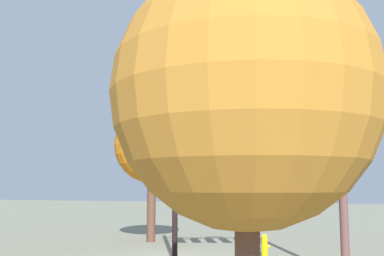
% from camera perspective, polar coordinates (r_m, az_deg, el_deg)
% --- Properties ---
extents(signal_pole_assembly, '(4.79, 2.15, 6.29)m').
position_cam_1_polar(signal_pole_assembly, '(17.05, 5.02, -1.07)').
color(signal_pole_assembly, black).
rests_on(signal_pole_assembly, ground_plane).
extents(utility_pole, '(0.95, 1.64, 8.99)m').
position_cam_1_polar(utility_pole, '(14.84, 17.76, 0.81)').
color(utility_pole, brown).
rests_on(utility_pole, ground_plane).
extents(fire_hydrant, '(0.33, 0.24, 0.83)m').
position_cam_1_polar(fire_hydrant, '(18.81, 8.93, -14.03)').
color(fire_hydrant, '#DAB609').
rests_on(fire_hydrant, ground_plane).
extents(tree_near, '(3.72, 3.72, 6.56)m').
position_cam_1_polar(tree_near, '(23.14, -4.96, -2.25)').
color(tree_near, '#523527').
rests_on(tree_near, ground_plane).
extents(tree_mid, '(4.68, 4.68, 6.59)m').
position_cam_1_polar(tree_mid, '(8.12, 6.58, 3.89)').
color(tree_mid, brown).
rests_on(tree_mid, ground_plane).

